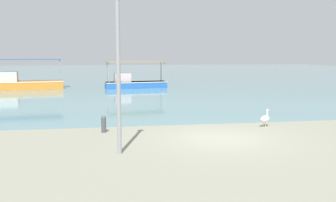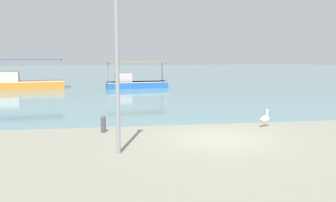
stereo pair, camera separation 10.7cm
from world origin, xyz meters
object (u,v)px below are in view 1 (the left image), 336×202
fishing_boat_near_right (134,82)px  fishing_boat_near_left (22,82)px  mooring_bollard (104,123)px  pelican (265,119)px  lamp_post (118,64)px

fishing_boat_near_right → fishing_boat_near_left: fishing_boat_near_left is taller
fishing_boat_near_left → mooring_bollard: size_ratio=9.73×
fishing_boat_near_right → pelican: fishing_boat_near_right is taller
lamp_post → mooring_bollard: lamp_post is taller
lamp_post → pelican: bearing=28.1°
fishing_boat_near_left → pelican: fishing_boat_near_left is taller
fishing_boat_near_right → pelican: bearing=-77.3°
fishing_boat_near_right → fishing_boat_near_left: bearing=177.3°
pelican → lamp_post: (-6.71, -3.58, 2.62)m
pelican → mooring_bollard: size_ratio=1.10×
lamp_post → mooring_bollard: size_ratio=7.30×
fishing_boat_near_right → lamp_post: (-2.18, -23.73, 2.41)m
fishing_boat_near_right → lamp_post: bearing=-95.2°
pelican → mooring_bollard: pelican is taller
fishing_boat_near_left → lamp_post: size_ratio=1.33×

